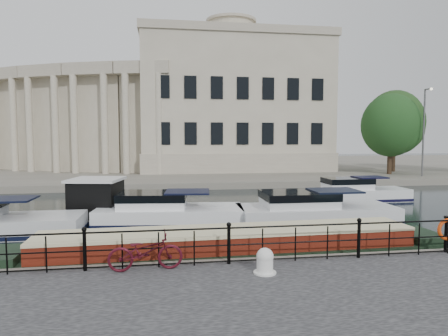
{
  "coord_description": "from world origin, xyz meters",
  "views": [
    {
      "loc": [
        -1.82,
        -13.4,
        4.22
      ],
      "look_at": [
        0.5,
        2.0,
        3.0
      ],
      "focal_mm": 32.0,
      "sensor_mm": 36.0,
      "label": 1
    }
  ],
  "objects_px": {
    "bicycle": "(146,251)",
    "harbour_hut": "(97,201)",
    "mooring_bollard": "(265,261)",
    "narrowboat": "(230,254)",
    "life_ring_post": "(448,230)"
  },
  "relations": [
    {
      "from": "narrowboat",
      "to": "life_ring_post",
      "type": "bearing_deg",
      "value": -14.16
    },
    {
      "from": "narrowboat",
      "to": "mooring_bollard",
      "type": "bearing_deg",
      "value": -79.37
    },
    {
      "from": "mooring_bollard",
      "to": "harbour_hut",
      "type": "distance_m",
      "value": 12.3
    },
    {
      "from": "bicycle",
      "to": "narrowboat",
      "type": "bearing_deg",
      "value": -59.37
    },
    {
      "from": "mooring_bollard",
      "to": "life_ring_post",
      "type": "height_order",
      "value": "life_ring_post"
    },
    {
      "from": "mooring_bollard",
      "to": "harbour_hut",
      "type": "bearing_deg",
      "value": 119.65
    },
    {
      "from": "bicycle",
      "to": "life_ring_post",
      "type": "distance_m",
      "value": 9.39
    },
    {
      "from": "bicycle",
      "to": "life_ring_post",
      "type": "xyz_separation_m",
      "value": [
        9.39,
        0.3,
        0.19
      ]
    },
    {
      "from": "bicycle",
      "to": "mooring_bollard",
      "type": "height_order",
      "value": "bicycle"
    },
    {
      "from": "life_ring_post",
      "to": "harbour_hut",
      "type": "distance_m",
      "value": 15.64
    },
    {
      "from": "mooring_bollard",
      "to": "harbour_hut",
      "type": "relative_size",
      "value": 0.18
    },
    {
      "from": "bicycle",
      "to": "life_ring_post",
      "type": "bearing_deg",
      "value": -91.7
    },
    {
      "from": "narrowboat",
      "to": "harbour_hut",
      "type": "xyz_separation_m",
      "value": [
        -5.54,
        8.18,
        0.59
      ]
    },
    {
      "from": "mooring_bollard",
      "to": "life_ring_post",
      "type": "relative_size",
      "value": 0.6
    },
    {
      "from": "bicycle",
      "to": "harbour_hut",
      "type": "xyz_separation_m",
      "value": [
        -2.9,
        9.97,
        -0.13
      ]
    }
  ]
}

